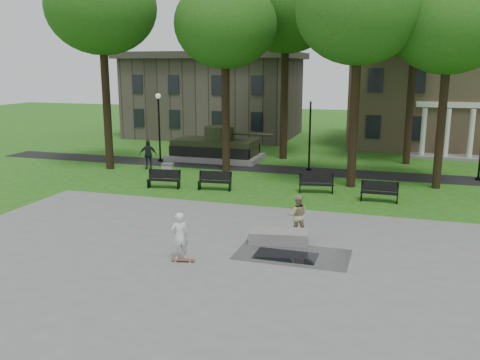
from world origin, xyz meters
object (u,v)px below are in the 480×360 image
Objects in this scene: concrete_block at (279,236)px; trash_bin at (168,171)px; friend_watching at (297,215)px; park_bench_0 at (164,178)px; skateboarder at (179,237)px.

trash_bin is (-8.73, 8.86, 0.24)m from concrete_block.
friend_watching is 1.72× the size of trash_bin.
concrete_block is at bearing -45.41° from trash_bin.
park_bench_0 is at bearing -49.86° from friend_watching.
skateboarder is 0.92× the size of park_bench_0.
park_bench_0 is (-5.18, 9.65, -0.35)m from skateboarder.
friend_watching is at bearing -40.48° from trash_bin.
skateboarder is 5.03m from friend_watching.
concrete_block is 1.33× the size of friend_watching.
skateboarder reaches higher than trash_bin.
concrete_block is 1.29× the size of skateboarder.
skateboarder is 1.77× the size of trash_bin.
park_bench_0 is (-8.52, 5.88, -0.32)m from friend_watching.
concrete_block is at bearing -178.05° from skateboarder.
concrete_block is 1.25m from friend_watching.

